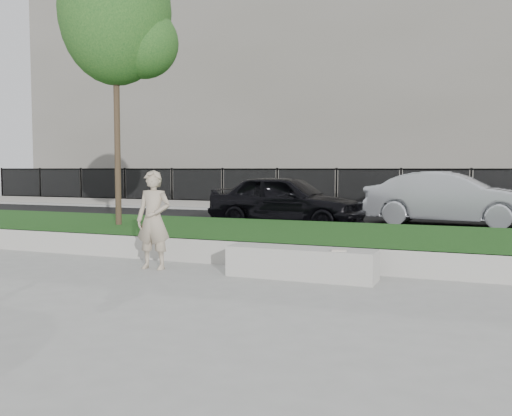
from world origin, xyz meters
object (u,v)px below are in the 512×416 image
at_px(book, 339,250).
at_px(car_dark, 286,201).
at_px(stone_bench, 301,263).
at_px(man, 154,220).
at_px(young_tree, 120,17).
at_px(car_silver, 451,199).

height_order(book, car_dark, car_dark).
height_order(stone_bench, man, man).
distance_m(stone_bench, young_tree, 6.94).
bearing_deg(car_silver, man, 160.52).
height_order(stone_bench, young_tree, young_tree).
bearing_deg(stone_bench, car_silver, 79.50).
bearing_deg(man, car_silver, 60.18).
distance_m(man, young_tree, 5.21).
xyz_separation_m(man, young_tree, (-2.32, 2.46, 3.97)).
relative_size(young_tree, car_dark, 1.44).
distance_m(man, car_silver, 9.49).
relative_size(man, young_tree, 0.26).
bearing_deg(car_dark, book, -148.50).
relative_size(man, book, 7.67).
xyz_separation_m(car_dark, car_silver, (3.99, 2.15, 0.03)).
xyz_separation_m(young_tree, car_silver, (6.29, 6.16, -3.97)).
bearing_deg(book, car_dark, 102.85).
bearing_deg(book, young_tree, 143.15).
relative_size(young_tree, car_silver, 1.34).
bearing_deg(young_tree, stone_bench, -26.02).
bearing_deg(stone_bench, book, -12.77).
height_order(young_tree, car_dark, young_tree).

